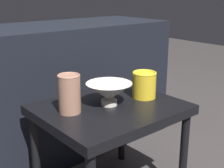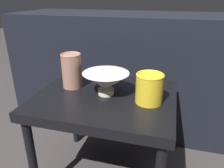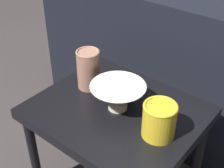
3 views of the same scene
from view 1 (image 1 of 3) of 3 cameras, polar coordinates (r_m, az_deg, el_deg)
The scene contains 5 objects.
table at distance 1.34m, azimuth -0.39°, elevation -6.08°, with size 0.58×0.49×0.44m.
couch_backdrop at distance 1.79m, azimuth -11.91°, elevation -1.28°, with size 1.48×0.50×0.73m.
bowl at distance 1.31m, azimuth -0.49°, elevation -1.43°, with size 0.19×0.19×0.10m.
vase_textured_left at distance 1.23m, azimuth -7.81°, elevation -1.67°, with size 0.09×0.09×0.16m.
vase_colorful_right at distance 1.40m, azimuth 5.90°, elevation -0.03°, with size 0.11×0.11×0.12m.
Camera 1 is at (-0.79, -0.95, 0.91)m, focal length 50.00 mm.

